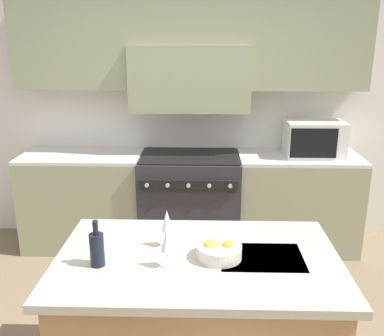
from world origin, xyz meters
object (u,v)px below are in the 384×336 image
at_px(microwave, 314,139).
at_px(wine_glass_far, 167,222).
at_px(range_stove, 190,202).
at_px(wine_bottle, 97,249).
at_px(fruit_bowl, 219,251).
at_px(wine_glass_near, 167,241).

bearing_deg(microwave, wine_glass_far, -124.75).
relative_size(range_stove, wine_bottle, 3.83).
relative_size(wine_bottle, fruit_bowl, 1.03).
xyz_separation_m(range_stove, fruit_bowl, (0.22, -1.89, 0.47)).
relative_size(microwave, wine_bottle, 2.16).
distance_m(wine_bottle, wine_glass_near, 0.36).
distance_m(microwave, wine_bottle, 2.55).
bearing_deg(wine_bottle, microwave, 51.81).
bearing_deg(wine_glass_near, wine_bottle, 178.72).
bearing_deg(fruit_bowl, wine_glass_near, -158.67).
relative_size(range_stove, fruit_bowl, 3.95).
xyz_separation_m(range_stove, wine_bottle, (-0.40, -1.98, 0.52)).
distance_m(wine_glass_near, wine_glass_far, 0.23).
relative_size(wine_glass_far, fruit_bowl, 0.90).
height_order(range_stove, wine_glass_near, wine_glass_near).
bearing_deg(microwave, wine_glass_near, -121.19).
height_order(range_stove, wine_bottle, wine_bottle).
bearing_deg(wine_glass_far, microwave, 55.25).
bearing_deg(wine_glass_far, range_stove, 87.84).
xyz_separation_m(range_stove, microwave, (1.17, 0.02, 0.64)).
relative_size(wine_bottle, wine_glass_far, 1.14).
bearing_deg(wine_bottle, wine_glass_near, -1.28).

